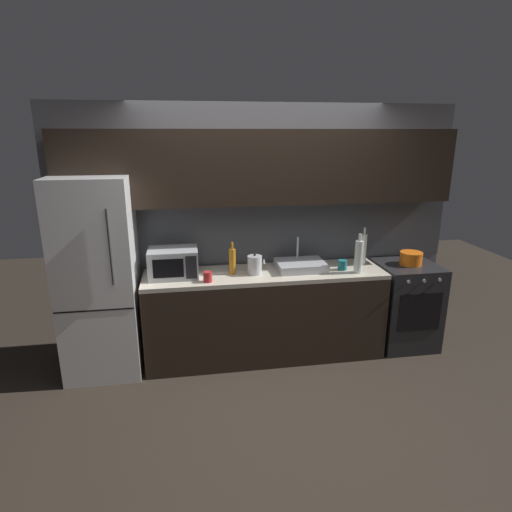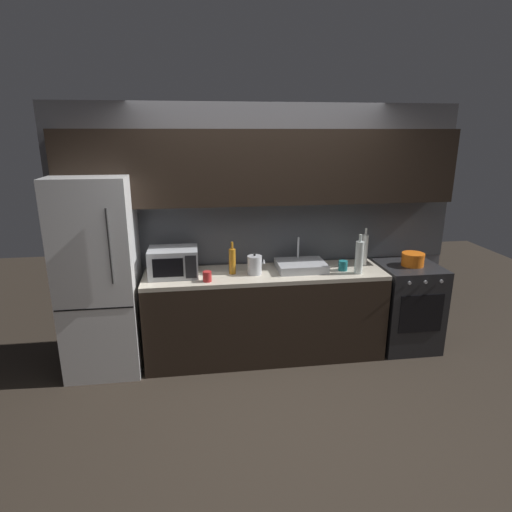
# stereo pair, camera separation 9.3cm
# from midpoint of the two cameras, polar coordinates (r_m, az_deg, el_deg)

# --- Properties ---
(ground_plane) EXTENTS (10.00, 10.00, 0.00)m
(ground_plane) POSITION_cam_midpoint_polar(r_m,az_deg,el_deg) (3.80, 3.03, -19.59)
(ground_plane) COLOR #2D261E
(back_wall) EXTENTS (4.10, 0.44, 2.50)m
(back_wall) POSITION_cam_midpoint_polar(r_m,az_deg,el_deg) (4.30, -0.08, 7.31)
(back_wall) COLOR slate
(back_wall) RESTS_ON ground
(counter_run) EXTENTS (2.36, 0.60, 0.90)m
(counter_run) POSITION_cam_midpoint_polar(r_m,az_deg,el_deg) (4.34, 0.56, -7.82)
(counter_run) COLOR black
(counter_run) RESTS_ON ground
(refrigerator) EXTENTS (0.68, 0.69, 1.86)m
(refrigerator) POSITION_cam_midpoint_polar(r_m,az_deg,el_deg) (4.20, -20.92, -2.73)
(refrigerator) COLOR white
(refrigerator) RESTS_ON ground
(oven_range) EXTENTS (0.60, 0.62, 0.90)m
(oven_range) POSITION_cam_midpoint_polar(r_m,az_deg,el_deg) (4.82, 18.79, -6.20)
(oven_range) COLOR #232326
(oven_range) RESTS_ON ground
(microwave) EXTENTS (0.46, 0.35, 0.27)m
(microwave) POSITION_cam_midpoint_polar(r_m,az_deg,el_deg) (4.10, -11.68, -0.90)
(microwave) COLOR #A8AAAF
(microwave) RESTS_ON counter_run
(sink_basin) EXTENTS (0.48, 0.38, 0.30)m
(sink_basin) POSITION_cam_midpoint_polar(r_m,az_deg,el_deg) (4.26, 5.38, -1.25)
(sink_basin) COLOR #ADAFB5
(sink_basin) RESTS_ON counter_run
(kettle) EXTENTS (0.18, 0.14, 0.21)m
(kettle) POSITION_cam_midpoint_polar(r_m,az_deg,el_deg) (4.09, -0.82, -1.20)
(kettle) COLOR #B7BABF
(kettle) RESTS_ON counter_run
(wine_bottle_amber) EXTENTS (0.07, 0.07, 0.32)m
(wine_bottle_amber) POSITION_cam_midpoint_polar(r_m,az_deg,el_deg) (4.09, -3.85, -0.67)
(wine_bottle_amber) COLOR #B27019
(wine_bottle_amber) RESTS_ON counter_run
(wine_bottle_clear) EXTENTS (0.08, 0.08, 0.39)m
(wine_bottle_clear) POSITION_cam_midpoint_polar(r_m,az_deg,el_deg) (4.22, 12.99, -0.04)
(wine_bottle_clear) COLOR silver
(wine_bottle_clear) RESTS_ON counter_run
(wine_bottle_white) EXTENTS (0.06, 0.06, 0.39)m
(wine_bottle_white) POSITION_cam_midpoint_polar(r_m,az_deg,el_deg) (4.50, 13.65, 0.95)
(wine_bottle_white) COLOR silver
(wine_bottle_white) RESTS_ON counter_run
(mug_teal) EXTENTS (0.09, 0.09, 0.10)m
(mug_teal) POSITION_cam_midpoint_polar(r_m,az_deg,el_deg) (4.31, 10.91, -1.19)
(mug_teal) COLOR #19666B
(mug_teal) RESTS_ON counter_run
(mug_red) EXTENTS (0.08, 0.08, 0.10)m
(mug_red) POSITION_cam_midpoint_polar(r_m,az_deg,el_deg) (3.92, -7.17, -2.80)
(mug_red) COLOR #A82323
(mug_red) RESTS_ON counter_run
(cooking_pot) EXTENTS (0.23, 0.23, 0.13)m
(cooking_pot) POSITION_cam_midpoint_polar(r_m,az_deg,el_deg) (4.66, 19.54, -0.29)
(cooking_pot) COLOR orange
(cooking_pot) RESTS_ON oven_range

